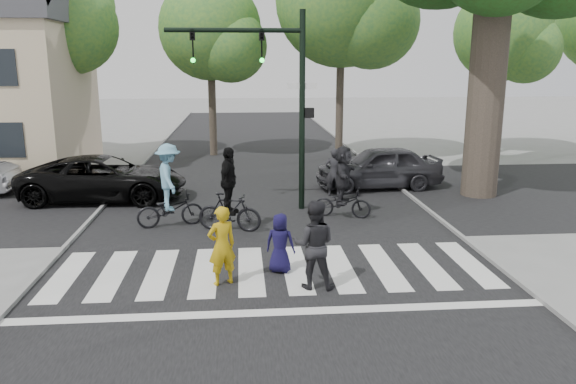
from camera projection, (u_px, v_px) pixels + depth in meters
name	position (u px, v px, depth m)	size (l,w,h in m)	color
ground	(276.00, 287.00, 11.53)	(120.00, 120.00, 0.00)	gray
road_stem	(265.00, 220.00, 16.38)	(10.00, 70.00, 0.01)	black
road_cross	(261.00, 196.00, 19.29)	(70.00, 10.00, 0.01)	black
curb_left	(88.00, 223.00, 15.95)	(0.10, 70.00, 0.10)	gray
curb_right	(434.00, 214.00, 16.78)	(0.10, 70.00, 0.10)	gray
crosswalk	(274.00, 275.00, 12.17)	(10.00, 3.85, 0.01)	silver
traffic_signal	(274.00, 83.00, 16.68)	(4.45, 0.29, 6.00)	black
bg_tree_1	(52.00, 11.00, 24.31)	(6.09, 5.80, 9.80)	brown
bg_tree_2	(215.00, 33.00, 26.18)	(5.04, 4.80, 8.40)	brown
bg_tree_3	(349.00, 6.00, 25.11)	(6.30, 6.00, 10.20)	brown
bg_tree_4	(508.00, 37.00, 26.90)	(4.83, 4.60, 8.15)	brown
pedestrian_woman	(222.00, 246.00, 11.49)	(0.61, 0.40, 1.68)	#BC9610
pedestrian_child	(280.00, 243.00, 12.22)	(0.65, 0.42, 1.33)	#120E36
pedestrian_adult	(314.00, 245.00, 11.32)	(0.89, 0.70, 1.84)	black
cyclist_left	(169.00, 191.00, 15.53)	(1.95, 1.33, 2.34)	black
cyclist_mid	(229.00, 197.00, 15.13)	(1.83, 1.16, 2.31)	black
cyclist_right	(343.00, 186.00, 16.47)	(1.78, 1.64, 2.13)	black
car_suv	(104.00, 178.00, 18.57)	(2.46, 5.34, 1.48)	black
car_grey	(378.00, 167.00, 20.34)	(1.82, 4.53, 1.55)	#323236
bystander_dark	(334.00, 172.00, 19.11)	(0.60, 0.40, 1.66)	black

